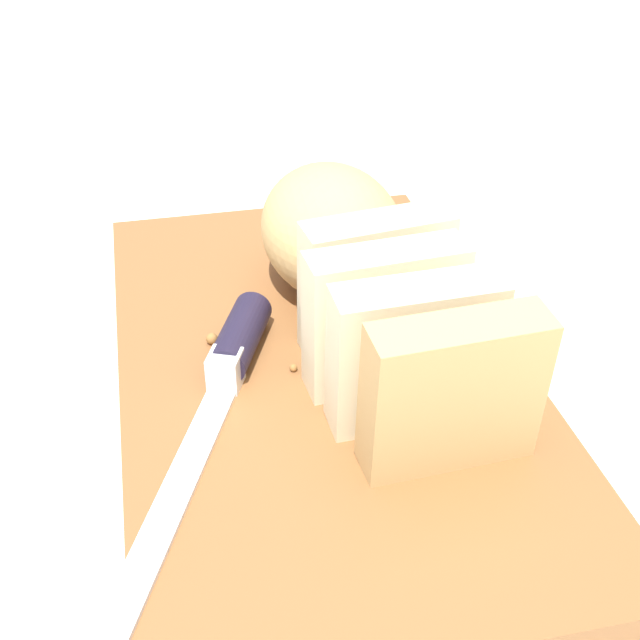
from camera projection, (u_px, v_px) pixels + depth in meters
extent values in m
plane|color=silver|center=(320.00, 383.00, 0.55)|extent=(3.00, 3.00, 0.00)
cube|color=brown|center=(320.00, 371.00, 0.55)|extent=(0.45, 0.26, 0.02)
ellipsoid|color=tan|center=(331.00, 231.00, 0.59)|extent=(0.13, 0.10, 0.09)
cube|color=beige|center=(376.00, 283.00, 0.53)|extent=(0.04, 0.10, 0.09)
cube|color=beige|center=(385.00, 318.00, 0.50)|extent=(0.03, 0.10, 0.09)
cube|color=beige|center=(414.00, 354.00, 0.47)|extent=(0.03, 0.10, 0.09)
cube|color=tan|center=(453.00, 393.00, 0.44)|extent=(0.04, 0.10, 0.09)
cube|color=silver|center=(169.00, 509.00, 0.43)|extent=(0.20, 0.10, 0.00)
cylinder|color=black|center=(240.00, 336.00, 0.54)|extent=(0.07, 0.05, 0.03)
cube|color=silver|center=(225.00, 370.00, 0.51)|extent=(0.03, 0.03, 0.02)
sphere|color=#996633|center=(236.00, 362.00, 0.54)|extent=(0.00, 0.00, 0.00)
sphere|color=#996633|center=(293.00, 368.00, 0.53)|extent=(0.00, 0.00, 0.00)
sphere|color=#996633|center=(399.00, 352.00, 0.54)|extent=(0.01, 0.01, 0.01)
sphere|color=#996633|center=(212.00, 339.00, 0.55)|extent=(0.01, 0.01, 0.01)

